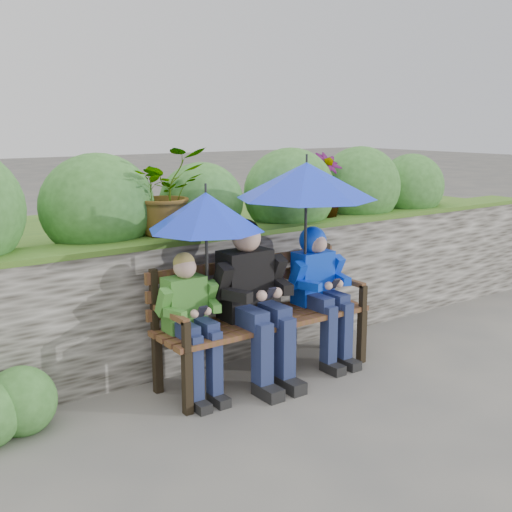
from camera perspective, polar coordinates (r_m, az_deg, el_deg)
ground at (r=4.74m, az=0.72°, el=-11.53°), size 60.00×60.00×0.00m
garden_backdrop at (r=5.80m, az=-9.60°, el=-0.82°), size 8.00×2.86×1.80m
park_bench at (r=4.80m, az=0.31°, el=-4.73°), size 1.69×0.50×0.89m
boy_left at (r=4.40m, az=-5.81°, el=-5.38°), size 0.42×0.49×1.01m
boy_middle at (r=4.63m, az=-0.22°, el=-3.46°), size 0.56×0.65×1.20m
boy_right at (r=5.04m, az=5.69°, el=-2.34°), size 0.46×0.56×1.08m
umbrella_left at (r=4.36m, az=-4.47°, el=3.96°), size 0.81×0.81×0.80m
umbrella_right at (r=4.86m, az=4.50°, el=6.70°), size 1.07×1.07×0.94m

